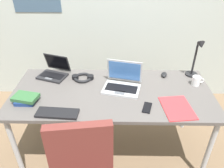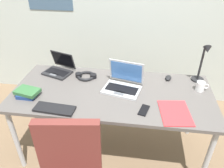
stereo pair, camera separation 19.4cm
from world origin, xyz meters
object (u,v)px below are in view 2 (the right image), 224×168
(book_stack, at_px, (27,93))
(coffee_mug, at_px, (201,86))
(computer_mouse, at_px, (168,78))
(paper_folder_by_keyboard, at_px, (175,113))
(laptop_mid_desk, at_px, (59,69))
(cell_phone, at_px, (144,110))
(laptop_front_left, at_px, (123,84))
(desk_lamp, at_px, (202,64))
(headphones, at_px, (86,76))
(external_keyboard, at_px, (55,109))

(book_stack, height_order, coffee_mug, coffee_mug)
(computer_mouse, height_order, coffee_mug, coffee_mug)
(book_stack, xyz_separation_m, paper_folder_by_keyboard, (1.25, -0.07, -0.03))
(computer_mouse, relative_size, coffee_mug, 0.85)
(laptop_mid_desk, xyz_separation_m, coffee_mug, (1.38, -0.15, 0.00))
(paper_folder_by_keyboard, bearing_deg, coffee_mug, 54.42)
(cell_phone, bearing_deg, laptop_front_left, 139.72)
(laptop_mid_desk, height_order, coffee_mug, laptop_mid_desk)
(desk_lamp, bearing_deg, coffee_mug, -94.41)
(headphones, bearing_deg, paper_folder_by_keyboard, -28.24)
(book_stack, bearing_deg, laptop_front_left, 15.57)
(headphones, bearing_deg, cell_phone, -37.47)
(headphones, xyz_separation_m, book_stack, (-0.43, -0.38, 0.02))
(computer_mouse, height_order, paper_folder_by_keyboard, computer_mouse)
(headphones, relative_size, coffee_mug, 1.89)
(computer_mouse, bearing_deg, cell_phone, -99.67)
(external_keyboard, bearing_deg, coffee_mug, 24.39)
(headphones, bearing_deg, book_stack, -138.77)
(laptop_mid_desk, relative_size, headphones, 1.54)
(desk_lamp, bearing_deg, computer_mouse, 178.47)
(book_stack, bearing_deg, headphones, 41.23)
(laptop_mid_desk, xyz_separation_m, computer_mouse, (1.11, 0.01, -0.02))
(laptop_mid_desk, bearing_deg, coffee_mug, -6.16)
(laptop_front_left, distance_m, cell_phone, 0.36)
(laptop_front_left, xyz_separation_m, computer_mouse, (0.43, 0.22, -0.03))
(headphones, bearing_deg, external_keyboard, -103.90)
(desk_lamp, xyz_separation_m, paper_folder_by_keyboard, (-0.27, -0.51, -0.19))
(computer_mouse, relative_size, book_stack, 0.43)
(computer_mouse, bearing_deg, laptop_mid_desk, -165.23)
(desk_lamp, distance_m, external_keyboard, 1.37)
(headphones, bearing_deg, laptop_mid_desk, 168.20)
(external_keyboard, distance_m, headphones, 0.55)
(laptop_front_left, relative_size, paper_folder_by_keyboard, 1.22)
(book_stack, relative_size, paper_folder_by_keyboard, 0.72)
(laptop_mid_desk, bearing_deg, laptop_front_left, -17.32)
(desk_lamp, distance_m, cell_phone, 0.75)
(laptop_front_left, relative_size, external_keyboard, 1.14)
(desk_lamp, height_order, paper_folder_by_keyboard, desk_lamp)
(laptop_front_left, bearing_deg, headphones, 158.63)
(book_stack, bearing_deg, desk_lamp, 16.18)
(desk_lamp, bearing_deg, paper_folder_by_keyboard, -117.72)
(book_stack, bearing_deg, cell_phone, -3.82)
(headphones, height_order, book_stack, book_stack)
(paper_folder_by_keyboard, xyz_separation_m, coffee_mug, (0.25, 0.36, 0.04))
(cell_phone, height_order, headphones, headphones)
(laptop_mid_desk, distance_m, headphones, 0.30)
(laptop_mid_desk, distance_m, cell_phone, 1.01)
(laptop_front_left, height_order, cell_phone, laptop_front_left)
(laptop_front_left, bearing_deg, coffee_mug, 5.24)
(desk_lamp, xyz_separation_m, laptop_front_left, (-0.71, -0.21, -0.15))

